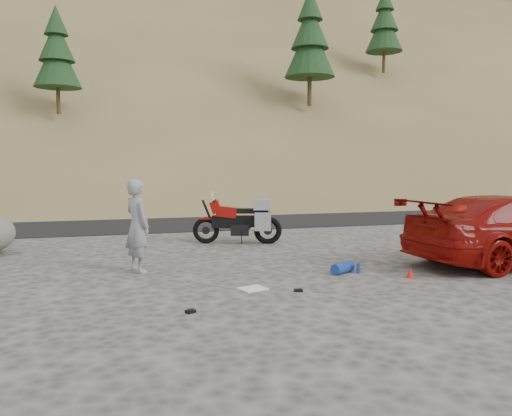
% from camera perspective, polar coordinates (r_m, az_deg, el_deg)
% --- Properties ---
extents(ground, '(140.00, 140.00, 0.00)m').
position_cam_1_polar(ground, '(9.63, -4.56, -7.12)').
color(ground, '#42403D').
rests_on(ground, ground).
extents(road, '(120.00, 7.00, 0.05)m').
position_cam_1_polar(road, '(18.44, -10.20, -1.40)').
color(road, black).
rests_on(road, ground).
extents(hillside, '(120.00, 73.00, 46.72)m').
position_cam_1_polar(hillside, '(50.95, -14.33, 15.04)').
color(hillside, brown).
rests_on(hillside, ground).
extents(motorcycle, '(2.23, 1.03, 1.36)m').
position_cam_1_polar(motorcycle, '(12.75, -1.69, -1.50)').
color(motorcycle, black).
rests_on(motorcycle, ground).
extents(man, '(0.65, 0.76, 1.75)m').
position_cam_1_polar(man, '(9.73, -13.30, -7.11)').
color(man, gray).
rests_on(man, ground).
extents(gear_white_cloth, '(0.50, 0.47, 0.01)m').
position_cam_1_polar(gear_white_cloth, '(8.20, -0.36, -9.20)').
color(gear_white_cloth, white).
rests_on(gear_white_cloth, ground).
extents(gear_blue_mat, '(0.55, 0.43, 0.21)m').
position_cam_1_polar(gear_blue_mat, '(9.47, 9.89, -6.74)').
color(gear_blue_mat, navy).
rests_on(gear_blue_mat, ground).
extents(gear_bottle, '(0.09, 0.09, 0.19)m').
position_cam_1_polar(gear_bottle, '(9.51, 11.62, -6.77)').
color(gear_bottle, navy).
rests_on(gear_bottle, ground).
extents(gear_funnel, '(0.18, 0.18, 0.18)m').
position_cam_1_polar(gear_funnel, '(9.38, 17.20, -7.08)').
color(gear_funnel, red).
rests_on(gear_funnel, ground).
extents(gear_glove_a, '(0.15, 0.12, 0.04)m').
position_cam_1_polar(gear_glove_a, '(8.07, 4.86, -9.35)').
color(gear_glove_a, black).
rests_on(gear_glove_a, ground).
extents(gear_glove_b, '(0.16, 0.14, 0.04)m').
position_cam_1_polar(gear_glove_b, '(6.99, -7.49, -11.63)').
color(gear_glove_b, black).
rests_on(gear_glove_b, ground).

